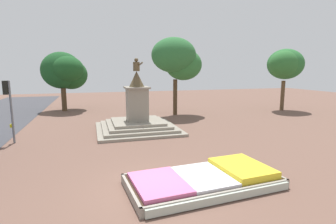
% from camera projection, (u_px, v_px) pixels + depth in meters
% --- Properties ---
extents(ground_plane, '(85.78, 85.78, 0.00)m').
position_uv_depth(ground_plane, '(154.00, 189.00, 9.59)').
color(ground_plane, brown).
extents(flower_planter, '(5.89, 3.32, 0.58)m').
position_uv_depth(flower_planter, '(207.00, 180.00, 9.88)').
color(flower_planter, '#38281C').
rests_on(flower_planter, ground_plane).
extents(statue_monument, '(5.74, 5.74, 5.13)m').
position_uv_depth(statue_monument, '(137.00, 118.00, 18.81)').
color(statue_monument, gray).
rests_on(statue_monument, ground_plane).
extents(traffic_light_far_corner, '(0.41, 0.29, 3.70)m').
position_uv_depth(traffic_light_far_corner, '(9.00, 101.00, 15.22)').
color(traffic_light_far_corner, slate).
rests_on(traffic_light_far_corner, ground_plane).
extents(park_tree_far_left, '(4.91, 4.11, 7.23)m').
position_uv_depth(park_tree_far_left, '(178.00, 59.00, 24.39)').
color(park_tree_far_left, '#4C3823').
rests_on(park_tree_far_left, ground_plane).
extents(park_tree_behind_statue, '(4.64, 4.83, 6.15)m').
position_uv_depth(park_tree_behind_statue, '(66.00, 72.00, 27.46)').
color(park_tree_behind_statue, '#4C3823').
rests_on(park_tree_behind_statue, ground_plane).
extents(park_tree_far_right, '(4.04, 3.58, 6.46)m').
position_uv_depth(park_tree_far_right, '(285.00, 64.00, 27.15)').
color(park_tree_far_right, brown).
rests_on(park_tree_far_right, ground_plane).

